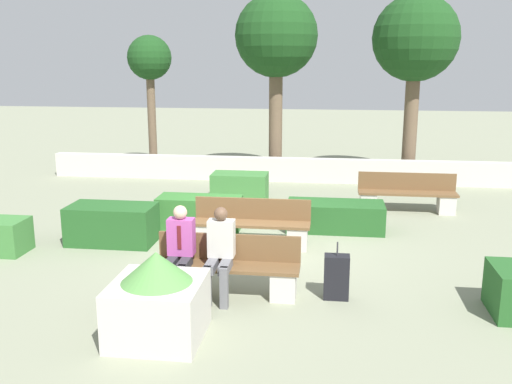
{
  "coord_description": "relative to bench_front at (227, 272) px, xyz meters",
  "views": [
    {
      "loc": [
        1.35,
        -10.05,
        3.37
      ],
      "look_at": [
        -0.03,
        0.5,
        0.9
      ],
      "focal_mm": 40.0,
      "sensor_mm": 36.0,
      "label": 1
    }
  ],
  "objects": [
    {
      "name": "perimeter_wall",
      "position": [
        0.09,
        8.1,
        -0.01
      ],
      "size": [
        13.35,
        0.3,
        0.67
      ],
      "color": "beige",
      "rests_on": "ground_plane"
    },
    {
      "name": "tree_leftmost",
      "position": [
        -4.06,
        9.4,
        2.95
      ],
      "size": [
        1.34,
        1.34,
        4.1
      ],
      "color": "brown",
      "rests_on": "ground_plane"
    },
    {
      "name": "planter_corner_left",
      "position": [
        -0.6,
        -1.44,
        0.16
      ],
      "size": [
        1.1,
        1.1,
        1.12
      ],
      "color": "beige",
      "rests_on": "ground_plane"
    },
    {
      "name": "hedge_block_far_left",
      "position": [
        -0.7,
        5.61,
        0.0
      ],
      "size": [
        1.34,
        0.75,
        0.69
      ],
      "color": "#3D7A38",
      "rests_on": "ground_plane"
    },
    {
      "name": "person_seated_man",
      "position": [
        -0.67,
        -0.15,
        0.39
      ],
      "size": [
        0.38,
        0.63,
        1.34
      ],
      "color": "#333338",
      "rests_on": "ground_plane"
    },
    {
      "name": "hedge_block_near_left",
      "position": [
        -2.57,
        2.1,
        0.02
      ],
      "size": [
        1.6,
        0.84,
        0.73
      ],
      "color": "#235623",
      "rests_on": "ground_plane"
    },
    {
      "name": "ground_plane",
      "position": [
        0.09,
        2.31,
        -0.35
      ],
      "size": [
        60.0,
        60.0,
        0.0
      ],
      "primitive_type": "plane",
      "color": "gray"
    },
    {
      "name": "bench_front",
      "position": [
        0.0,
        0.0,
        0.0
      ],
      "size": [
        2.13,
        0.49,
        0.86
      ],
      "color": "brown",
      "rests_on": "ground_plane"
    },
    {
      "name": "person_seated_woman",
      "position": [
        -0.07,
        -0.15,
        0.39
      ],
      "size": [
        0.38,
        0.63,
        1.33
      ],
      "color": "slate",
      "rests_on": "ground_plane"
    },
    {
      "name": "tree_center_left",
      "position": [
        -0.15,
        8.82,
        3.6
      ],
      "size": [
        2.34,
        2.34,
        5.21
      ],
      "color": "brown",
      "rests_on": "ground_plane"
    },
    {
      "name": "suitcase",
      "position": [
        1.59,
        0.05,
        -0.02
      ],
      "size": [
        0.36,
        0.22,
        0.85
      ],
      "color": "black",
      "rests_on": "ground_plane"
    },
    {
      "name": "hedge_block_near_right",
      "position": [
        -1.17,
        3.3,
        -0.02
      ],
      "size": [
        1.7,
        0.71,
        0.65
      ],
      "color": "#33702D",
      "rests_on": "ground_plane"
    },
    {
      "name": "hedge_block_mid_right",
      "position": [
        1.59,
        3.49,
        -0.06
      ],
      "size": [
        1.94,
        0.85,
        0.57
      ],
      "color": "#235623",
      "rests_on": "ground_plane"
    },
    {
      "name": "bench_right_side",
      "position": [
        0.05,
        2.25,
        0.0
      ],
      "size": [
        2.17,
        0.48,
        0.86
      ],
      "rotation": [
        0.0,
        0.0,
        0.15
      ],
      "color": "brown",
      "rests_on": "ground_plane"
    },
    {
      "name": "bench_left_side",
      "position": [
        3.21,
        5.14,
        0.0
      ],
      "size": [
        2.19,
        0.49,
        0.86
      ],
      "rotation": [
        0.0,
        0.0,
        0.11
      ],
      "color": "brown",
      "rests_on": "ground_plane"
    },
    {
      "name": "tree_center_right",
      "position": [
        3.68,
        8.8,
        3.52
      ],
      "size": [
        2.36,
        2.36,
        5.13
      ],
      "color": "brown",
      "rests_on": "ground_plane"
    }
  ]
}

